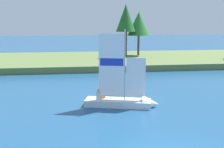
% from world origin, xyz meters
% --- Properties ---
extents(shore_bank, '(80.00, 14.90, 0.71)m').
position_xyz_m(shore_bank, '(0.00, 27.48, 0.35)').
color(shore_bank, '#5B703D').
rests_on(shore_bank, ground).
extents(shoreline_tree_left, '(2.62, 2.62, 6.93)m').
position_xyz_m(shoreline_tree_left, '(3.68, 28.35, 5.77)').
color(shoreline_tree_left, brown).
rests_on(shoreline_tree_left, shore_bank).
extents(shoreline_tree_midleft, '(3.10, 3.10, 5.97)m').
position_xyz_m(shoreline_tree_midleft, '(5.65, 29.19, 5.05)').
color(shoreline_tree_midleft, brown).
rests_on(shoreline_tree_midleft, shore_bank).
extents(sailboat, '(4.94, 2.44, 5.34)m').
position_xyz_m(sailboat, '(0.10, 7.65, 0.42)').
color(sailboat, silver).
rests_on(sailboat, ground).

